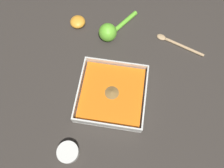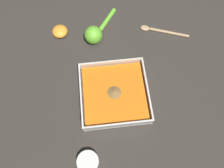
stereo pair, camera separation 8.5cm
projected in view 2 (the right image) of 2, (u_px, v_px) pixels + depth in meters
The scene contains 6 objects.
ground_plane at pixel (105, 100), 0.85m from camera, with size 4.00×4.00×0.00m, color #332D28.
square_dish at pixel (114, 94), 0.84m from camera, with size 0.26×0.26×0.05m.
spice_bowl at pixel (88, 162), 0.75m from camera, with size 0.08×0.08×0.03m.
lemon_squeezer at pixel (95, 33), 0.92m from camera, with size 0.19×0.15×0.08m.
lemon_half at pixel (60, 31), 0.95m from camera, with size 0.07×0.07×0.04m.
wooden_spoon at pixel (162, 31), 0.96m from camera, with size 0.09×0.21×0.01m.
Camera 2 is at (0.26, -0.00, 0.81)m, focal length 35.00 mm.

